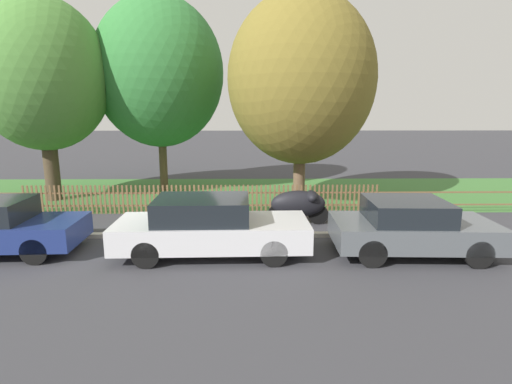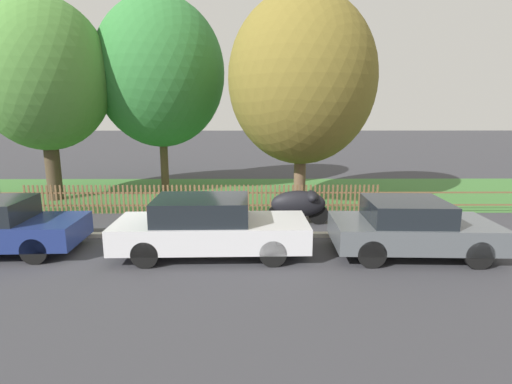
{
  "view_description": "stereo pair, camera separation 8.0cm",
  "coord_description": "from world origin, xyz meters",
  "views": [
    {
      "loc": [
        1.67,
        -10.49,
        3.44
      ],
      "look_at": [
        1.83,
        0.95,
        1.1
      ],
      "focal_mm": 28.0,
      "sensor_mm": 36.0,
      "label": 1
    },
    {
      "loc": [
        1.75,
        -10.49,
        3.44
      ],
      "look_at": [
        1.83,
        0.95,
        1.1
      ],
      "focal_mm": 28.0,
      "sensor_mm": 36.0,
      "label": 2
    }
  ],
  "objects": [
    {
      "name": "covered_motorcycle",
      "position": [
        3.17,
        1.35,
        0.65
      ],
      "size": [
        1.87,
        0.74,
        1.06
      ],
      "rotation": [
        0.0,
        0.0,
        0.01
      ],
      "color": "black",
      "rests_on": "ground"
    },
    {
      "name": "grass_strip",
      "position": [
        0.0,
        6.17,
        0.01
      ],
      "size": [
        35.51,
        6.93,
        0.01
      ],
      "primitive_type": "cube",
      "color": "#3D7033",
      "rests_on": "ground"
    },
    {
      "name": "parked_car_black_saloon",
      "position": [
        0.69,
        -1.25,
        0.71
      ],
      "size": [
        4.63,
        1.87,
        1.41
      ],
      "rotation": [
        0.0,
        0.0,
        0.02
      ],
      "color": "silver",
      "rests_on": "ground"
    },
    {
      "name": "kerb_stone",
      "position": [
        0.0,
        0.1,
        0.06
      ],
      "size": [
        35.51,
        0.2,
        0.12
      ],
      "primitive_type": "cube",
      "color": "#B2ADA3",
      "rests_on": "ground"
    },
    {
      "name": "parked_car_navy_estate",
      "position": [
        5.53,
        -1.3,
        0.69
      ],
      "size": [
        3.85,
        2.01,
        1.35
      ],
      "rotation": [
        0.0,
        0.0,
        -0.04
      ],
      "color": "#51565B",
      "rests_on": "ground"
    },
    {
      "name": "tree_behind_motorcycle",
      "position": [
        -2.11,
        6.76,
        4.98
      ],
      "size": [
        5.33,
        5.33,
        8.05
      ],
      "color": "brown",
      "rests_on": "ground"
    },
    {
      "name": "tree_mid_park",
      "position": [
        3.47,
        4.09,
        4.52
      ],
      "size": [
        5.22,
        5.22,
        7.53
      ],
      "color": "brown",
      "rests_on": "ground"
    },
    {
      "name": "park_fence",
      "position": [
        0.0,
        2.71,
        0.49
      ],
      "size": [
        35.51,
        0.05,
        0.99
      ],
      "color": "brown",
      "rests_on": "ground"
    },
    {
      "name": "ground_plane",
      "position": [
        0.0,
        0.0,
        0.0
      ],
      "size": [
        120.0,
        120.0,
        0.0
      ],
      "primitive_type": "plane",
      "color": "#38383D"
    },
    {
      "name": "tree_nearest_kerb",
      "position": [
        -6.03,
        4.92,
        4.73
      ],
      "size": [
        4.87,
        4.87,
        7.55
      ],
      "color": "#473828",
      "rests_on": "ground"
    }
  ]
}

